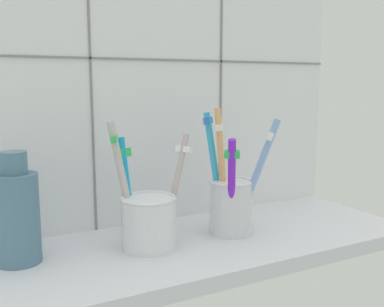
{
  "coord_description": "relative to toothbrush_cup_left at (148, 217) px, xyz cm",
  "views": [
    {
      "loc": [
        -27.46,
        -51.51,
        23.64
      ],
      "look_at": [
        0.0,
        0.72,
        14.13
      ],
      "focal_mm": 41.54,
      "sensor_mm": 36.0,
      "label": 1
    }
  ],
  "objects": [
    {
      "name": "toothbrush_cup_left",
      "position": [
        0.0,
        0.0,
        0.0
      ],
      "size": [
        12.16,
        8.54,
        16.72
      ],
      "color": "white",
      "rests_on": "counter_slab"
    },
    {
      "name": "toothbrush_cup_right",
      "position": [
        12.72,
        -0.33,
        0.85
      ],
      "size": [
        8.65,
        9.0,
        18.04
      ],
      "color": "silver",
      "rests_on": "counter_slab"
    },
    {
      "name": "ceramic_vase",
      "position": [
        -15.78,
        2.59,
        1.93
      ],
      "size": [
        5.29,
        5.29,
        13.63
      ],
      "color": "slate",
      "rests_on": "counter_slab"
    },
    {
      "name": "tile_wall_back",
      "position": [
        6.41,
        11.04,
        16.41
      ],
      "size": [
        64.0,
        2.2,
        45.0
      ],
      "color": "white",
      "rests_on": "ground"
    },
    {
      "name": "counter_slab",
      "position": [
        6.41,
        -0.96,
        -5.09
      ],
      "size": [
        64.0,
        22.0,
        2.0
      ],
      "primitive_type": "cube",
      "color": "silver",
      "rests_on": "ground"
    }
  ]
}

